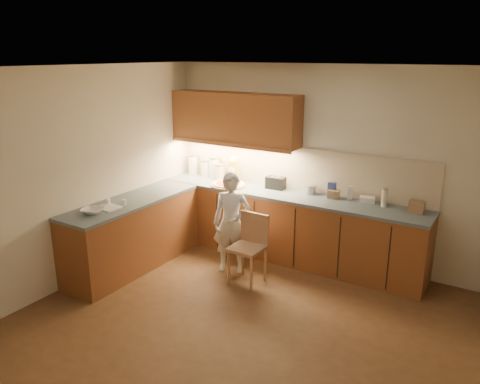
{
  "coord_description": "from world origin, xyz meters",
  "views": [
    {
      "loc": [
        2.24,
        -3.73,
        2.73
      ],
      "look_at": [
        -0.8,
        1.2,
        1.0
      ],
      "focal_mm": 35.0,
      "sensor_mm": 36.0,
      "label": 1
    }
  ],
  "objects_px": {
    "pizza_on_board": "(228,184)",
    "toaster": "(276,183)",
    "oil_jug": "(233,170)",
    "child": "(232,223)",
    "wooden_chair": "(250,243)"
  },
  "relations": [
    {
      "from": "pizza_on_board",
      "to": "toaster",
      "type": "xyz_separation_m",
      "value": [
        0.63,
        0.23,
        0.06
      ]
    },
    {
      "from": "pizza_on_board",
      "to": "oil_jug",
      "type": "distance_m",
      "value": 0.29
    },
    {
      "from": "child",
      "to": "toaster",
      "type": "xyz_separation_m",
      "value": [
        0.17,
        0.86,
        0.35
      ]
    },
    {
      "from": "pizza_on_board",
      "to": "wooden_chair",
      "type": "height_order",
      "value": "pizza_on_board"
    },
    {
      "from": "oil_jug",
      "to": "pizza_on_board",
      "type": "bearing_deg",
      "value": -74.89
    },
    {
      "from": "pizza_on_board",
      "to": "toaster",
      "type": "height_order",
      "value": "pizza_on_board"
    },
    {
      "from": "child",
      "to": "wooden_chair",
      "type": "xyz_separation_m",
      "value": [
        0.35,
        -0.13,
        -0.15
      ]
    },
    {
      "from": "child",
      "to": "oil_jug",
      "type": "distance_m",
      "value": 1.11
    },
    {
      "from": "pizza_on_board",
      "to": "wooden_chair",
      "type": "bearing_deg",
      "value": -43.37
    },
    {
      "from": "pizza_on_board",
      "to": "wooden_chair",
      "type": "relative_size",
      "value": 0.58
    },
    {
      "from": "pizza_on_board",
      "to": "oil_jug",
      "type": "height_order",
      "value": "oil_jug"
    },
    {
      "from": "child",
      "to": "oil_jug",
      "type": "relative_size",
      "value": 3.53
    },
    {
      "from": "pizza_on_board",
      "to": "oil_jug",
      "type": "bearing_deg",
      "value": 105.11
    },
    {
      "from": "wooden_chair",
      "to": "oil_jug",
      "type": "relative_size",
      "value": 2.33
    },
    {
      "from": "pizza_on_board",
      "to": "wooden_chair",
      "type": "distance_m",
      "value": 1.2
    }
  ]
}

